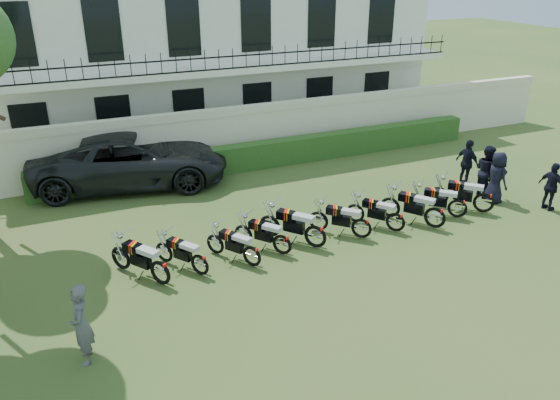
{
  "coord_description": "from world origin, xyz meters",
  "views": [
    {
      "loc": [
        -6.83,
        -11.61,
        7.54
      ],
      "look_at": [
        -0.99,
        1.82,
        1.03
      ],
      "focal_mm": 35.0,
      "sensor_mm": 36.0,
      "label": 1
    }
  ],
  "objects": [
    {
      "name": "ground",
      "position": [
        0.0,
        0.0,
        0.0
      ],
      "size": [
        100.0,
        100.0,
        0.0
      ],
      "primitive_type": "plane",
      "color": "#314E1F",
      "rests_on": "ground"
    },
    {
      "name": "perimeter_wall",
      "position": [
        0.0,
        8.0,
        1.17
      ],
      "size": [
        30.0,
        0.35,
        2.3
      ],
      "color": "beige",
      "rests_on": "ground"
    },
    {
      "name": "hedge",
      "position": [
        1.0,
        7.2,
        0.5
      ],
      "size": [
        18.0,
        0.6,
        1.0
      ],
      "primitive_type": "cube",
      "color": "#1C4017",
      "rests_on": "ground"
    },
    {
      "name": "building",
      "position": [
        0.0,
        13.96,
        3.71
      ],
      "size": [
        20.4,
        9.6,
        7.4
      ],
      "color": "white",
      "rests_on": "ground"
    },
    {
      "name": "motorcycle_0",
      "position": [
        -4.9,
        0.3,
        0.51
      ],
      "size": [
        1.24,
        1.74,
        1.12
      ],
      "rotation": [
        0.0,
        0.0,
        0.6
      ],
      "color": "black",
      "rests_on": "ground"
    },
    {
      "name": "motorcycle_1",
      "position": [
        -3.88,
        0.35,
        0.46
      ],
      "size": [
        1.09,
        1.54,
        0.99
      ],
      "rotation": [
        0.0,
        0.0,
        0.6
      ],
      "color": "black",
      "rests_on": "ground"
    },
    {
      "name": "motorcycle_2",
      "position": [
        -2.49,
        0.23,
        0.46
      ],
      "size": [
        1.08,
        1.56,
        0.99
      ],
      "rotation": [
        0.0,
        0.0,
        0.59
      ],
      "color": "black",
      "rests_on": "ground"
    },
    {
      "name": "motorcycle_3",
      "position": [
        -1.5,
        0.49,
        0.46
      ],
      "size": [
        1.2,
        1.51,
        1.0
      ],
      "rotation": [
        0.0,
        0.0,
        0.66
      ],
      "color": "black",
      "rests_on": "ground"
    },
    {
      "name": "motorcycle_4",
      "position": [
        -0.49,
        0.46,
        0.54
      ],
      "size": [
        1.43,
        1.71,
        1.16
      ],
      "rotation": [
        0.0,
        0.0,
        0.69
      ],
      "color": "black",
      "rests_on": "ground"
    },
    {
      "name": "motorcycle_5",
      "position": [
        1.01,
        0.44,
        0.49
      ],
      "size": [
        1.42,
        1.44,
        1.05
      ],
      "rotation": [
        0.0,
        0.0,
        0.78
      ],
      "color": "black",
      "rests_on": "ground"
    },
    {
      "name": "motorcycle_6",
      "position": [
        2.16,
        0.4,
        0.47
      ],
      "size": [
        1.21,
        1.56,
        1.03
      ],
      "rotation": [
        0.0,
        0.0,
        0.65
      ],
      "color": "black",
      "rests_on": "ground"
    },
    {
      "name": "motorcycle_7",
      "position": [
        3.38,
        0.12,
        0.53
      ],
      "size": [
        1.27,
        1.78,
        1.14
      ],
      "rotation": [
        0.0,
        0.0,
        0.6
      ],
      "color": "black",
      "rests_on": "ground"
    },
    {
      "name": "motorcycle_8",
      "position": [
        4.51,
        0.43,
        0.48
      ],
      "size": [
        1.45,
        1.39,
        1.04
      ],
      "rotation": [
        0.0,
        0.0,
        0.81
      ],
      "color": "black",
      "rests_on": "ground"
    },
    {
      "name": "motorcycle_9",
      "position": [
        5.52,
        0.4,
        0.52
      ],
      "size": [
        1.52,
        1.55,
        1.13
      ],
      "rotation": [
        0.0,
        0.0,
        0.77
      ],
      "color": "black",
      "rests_on": "ground"
    },
    {
      "name": "suv",
      "position": [
        -4.4,
        7.38,
        0.95
      ],
      "size": [
        7.31,
        4.4,
        1.9
      ],
      "primitive_type": "imported",
      "rotation": [
        0.0,
        0.0,
        1.38
      ],
      "color": "black",
      "rests_on": "ground"
    },
    {
      "name": "inspector",
      "position": [
        -6.91,
        -1.89,
        0.88
      ],
      "size": [
        0.49,
        0.68,
        1.76
      ],
      "primitive_type": "imported",
      "rotation": [
        0.0,
        0.0,
        -1.68
      ],
      "color": "#5A595E",
      "rests_on": "ground"
    },
    {
      "name": "officer_2",
      "position": [
        7.67,
        -0.24,
        0.8
      ],
      "size": [
        0.5,
        0.98,
        1.6
      ],
      "primitive_type": "imported",
      "rotation": [
        0.0,
        0.0,
        1.68
      ],
      "color": "black",
      "rests_on": "ground"
    },
    {
      "name": "officer_3",
      "position": [
        6.49,
        0.97,
        0.88
      ],
      "size": [
        0.6,
        0.88,
        1.75
      ],
      "primitive_type": "imported",
      "rotation": [
        0.0,
        0.0,
        1.52
      ],
      "color": "black",
      "rests_on": "ground"
    },
    {
      "name": "officer_4",
      "position": [
        6.57,
        1.52,
        0.9
      ],
      "size": [
        0.81,
        0.97,
        1.8
      ],
      "primitive_type": "imported",
      "rotation": [
        0.0,
        0.0,
        1.41
      ],
      "color": "black",
      "rests_on": "ground"
    },
    {
      "name": "officer_5",
      "position": [
        6.62,
        2.53,
        0.85
      ],
      "size": [
        0.53,
        1.04,
        1.69
      ],
      "primitive_type": "imported",
      "rotation": [
        0.0,
        0.0,
        1.69
      ],
      "color": "black",
      "rests_on": "ground"
    }
  ]
}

